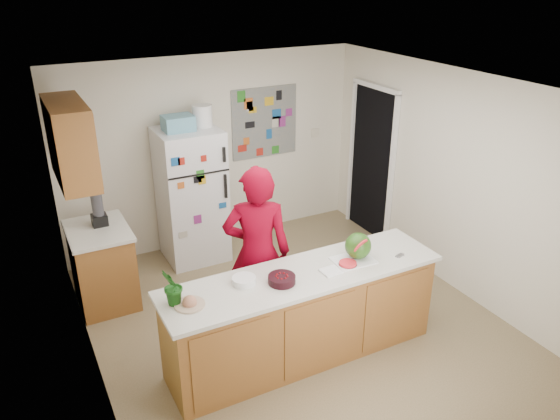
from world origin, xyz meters
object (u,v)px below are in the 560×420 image
refrigerator (192,196)px  watermelon (358,246)px  cherry_bowl (282,279)px  person (257,254)px

refrigerator → watermelon: size_ratio=6.77×
cherry_bowl → refrigerator: bearing=90.0°
refrigerator → watermelon: refrigerator is taller
refrigerator → cherry_bowl: 2.43m
watermelon → cherry_bowl: 0.85m
refrigerator → watermelon: bearing=-70.5°
refrigerator → cherry_bowl: size_ratio=6.93×
cherry_bowl → person: bearing=85.7°
refrigerator → watermelon: 2.53m
watermelon → cherry_bowl: bearing=-176.3°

